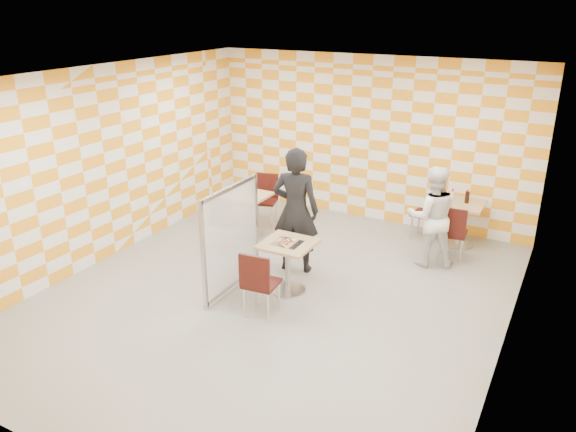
{
  "coord_description": "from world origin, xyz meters",
  "views": [
    {
      "loc": [
        3.45,
        -6.01,
        3.88
      ],
      "look_at": [
        0.1,
        0.2,
        1.15
      ],
      "focal_mm": 35.0,
      "sensor_mm": 36.0,
      "label": 1
    }
  ],
  "objects_px": {
    "main_table": "(288,258)",
    "chair_second_side": "(431,210)",
    "sport_bottle": "(452,195)",
    "second_table": "(460,217)",
    "partition": "(231,238)",
    "chair_main_front": "(258,280)",
    "soda_bottle": "(467,197)",
    "chair_empty_near": "(224,219)",
    "chair_second_front": "(452,229)",
    "man_white": "(432,216)",
    "chair_empty_far": "(266,195)",
    "man_dark": "(296,210)",
    "empty_table": "(248,208)"
  },
  "relations": [
    {
      "from": "second_table",
      "to": "chair_empty_near",
      "type": "distance_m",
      "value": 3.92
    },
    {
      "from": "man_dark",
      "to": "man_white",
      "type": "height_order",
      "value": "man_dark"
    },
    {
      "from": "chair_second_front",
      "to": "chair_second_side",
      "type": "distance_m",
      "value": 0.87
    },
    {
      "from": "chair_empty_far",
      "to": "man_dark",
      "type": "height_order",
      "value": "man_dark"
    },
    {
      "from": "chair_empty_near",
      "to": "partition",
      "type": "height_order",
      "value": "partition"
    },
    {
      "from": "soda_bottle",
      "to": "chair_second_side",
      "type": "bearing_deg",
      "value": -174.59
    },
    {
      "from": "man_dark",
      "to": "soda_bottle",
      "type": "bearing_deg",
      "value": -146.55
    },
    {
      "from": "empty_table",
      "to": "chair_second_side",
      "type": "xyz_separation_m",
      "value": [
        2.85,
        1.3,
        0.04
      ]
    },
    {
      "from": "chair_main_front",
      "to": "soda_bottle",
      "type": "relative_size",
      "value": 4.02
    },
    {
      "from": "empty_table",
      "to": "man_dark",
      "type": "height_order",
      "value": "man_dark"
    },
    {
      "from": "chair_empty_near",
      "to": "chair_second_side",
      "type": "bearing_deg",
      "value": 34.92
    },
    {
      "from": "main_table",
      "to": "chair_second_side",
      "type": "distance_m",
      "value": 3.04
    },
    {
      "from": "main_table",
      "to": "chair_second_side",
      "type": "relative_size",
      "value": 0.81
    },
    {
      "from": "second_table",
      "to": "partition",
      "type": "xyz_separation_m",
      "value": [
        -2.48,
        -3.11,
        0.28
      ]
    },
    {
      "from": "chair_second_front",
      "to": "sport_bottle",
      "type": "xyz_separation_m",
      "value": [
        -0.21,
        0.77,
        0.29
      ]
    },
    {
      "from": "chair_second_side",
      "to": "chair_empty_far",
      "type": "height_order",
      "value": "same"
    },
    {
      "from": "sport_bottle",
      "to": "soda_bottle",
      "type": "height_order",
      "value": "soda_bottle"
    },
    {
      "from": "chair_second_front",
      "to": "chair_main_front",
      "type": "bearing_deg",
      "value": -121.91
    },
    {
      "from": "chair_second_front",
      "to": "chair_second_side",
      "type": "height_order",
      "value": "same"
    },
    {
      "from": "sport_bottle",
      "to": "chair_main_front",
      "type": "bearing_deg",
      "value": -113.43
    },
    {
      "from": "second_table",
      "to": "chair_main_front",
      "type": "distance_m",
      "value": 3.99
    },
    {
      "from": "second_table",
      "to": "sport_bottle",
      "type": "distance_m",
      "value": 0.38
    },
    {
      "from": "empty_table",
      "to": "main_table",
      "type": "bearing_deg",
      "value": -42.82
    },
    {
      "from": "chair_second_front",
      "to": "man_white",
      "type": "height_order",
      "value": "man_white"
    },
    {
      "from": "chair_second_side",
      "to": "partition",
      "type": "bearing_deg",
      "value": -122.81
    },
    {
      "from": "main_table",
      "to": "man_white",
      "type": "height_order",
      "value": "man_white"
    },
    {
      "from": "second_table",
      "to": "soda_bottle",
      "type": "distance_m",
      "value": 0.35
    },
    {
      "from": "main_table",
      "to": "chair_second_side",
      "type": "xyz_separation_m",
      "value": [
        1.28,
        2.76,
        0.04
      ]
    },
    {
      "from": "chair_main_front",
      "to": "man_white",
      "type": "bearing_deg",
      "value": 60.1
    },
    {
      "from": "chair_empty_near",
      "to": "partition",
      "type": "xyz_separation_m",
      "value": [
        0.88,
        -1.09,
        0.25
      ]
    },
    {
      "from": "second_table",
      "to": "chair_empty_far",
      "type": "relative_size",
      "value": 0.81
    },
    {
      "from": "man_white",
      "to": "soda_bottle",
      "type": "bearing_deg",
      "value": -130.57
    },
    {
      "from": "main_table",
      "to": "sport_bottle",
      "type": "xyz_separation_m",
      "value": [
        1.58,
        2.83,
        0.33
      ]
    },
    {
      "from": "chair_second_front",
      "to": "chair_empty_far",
      "type": "relative_size",
      "value": 1.0
    },
    {
      "from": "second_table",
      "to": "chair_second_side",
      "type": "relative_size",
      "value": 0.81
    },
    {
      "from": "main_table",
      "to": "soda_bottle",
      "type": "relative_size",
      "value": 3.26
    },
    {
      "from": "empty_table",
      "to": "partition",
      "type": "xyz_separation_m",
      "value": [
        0.86,
        -1.79,
        0.28
      ]
    },
    {
      "from": "man_white",
      "to": "sport_bottle",
      "type": "bearing_deg",
      "value": -116.95
    },
    {
      "from": "empty_table",
      "to": "man_white",
      "type": "bearing_deg",
      "value": 6.67
    },
    {
      "from": "main_table",
      "to": "chair_main_front",
      "type": "bearing_deg",
      "value": -89.75
    },
    {
      "from": "main_table",
      "to": "chair_empty_far",
      "type": "relative_size",
      "value": 0.81
    },
    {
      "from": "chair_main_front",
      "to": "man_white",
      "type": "relative_size",
      "value": 0.58
    },
    {
      "from": "chair_main_front",
      "to": "sport_bottle",
      "type": "height_order",
      "value": "sport_bottle"
    },
    {
      "from": "main_table",
      "to": "man_white",
      "type": "bearing_deg",
      "value": 50.25
    },
    {
      "from": "main_table",
      "to": "chair_main_front",
      "type": "height_order",
      "value": "chair_main_front"
    },
    {
      "from": "chair_second_side",
      "to": "chair_empty_far",
      "type": "bearing_deg",
      "value": -167.31
    },
    {
      "from": "main_table",
      "to": "chair_second_front",
      "type": "distance_m",
      "value": 2.73
    },
    {
      "from": "chair_empty_far",
      "to": "soda_bottle",
      "type": "distance_m",
      "value": 3.51
    },
    {
      "from": "man_white",
      "to": "chair_second_front",
      "type": "bearing_deg",
      "value": -162.32
    },
    {
      "from": "chair_second_side",
      "to": "soda_bottle",
      "type": "xyz_separation_m",
      "value": [
        0.55,
        0.05,
        0.31
      ]
    }
  ]
}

